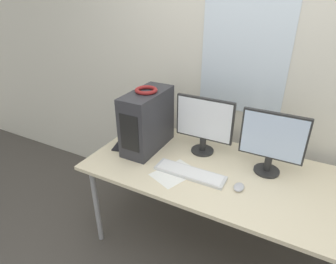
{
  "coord_description": "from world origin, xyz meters",
  "views": [
    {
      "loc": [
        0.36,
        -1.16,
        1.9
      ],
      "look_at": [
        -0.5,
        0.44,
        0.96
      ],
      "focal_mm": 30.0,
      "sensor_mm": 36.0,
      "label": 1
    }
  ],
  "objects_px": {
    "headphones": "(146,90)",
    "monitor_main": "(204,123)",
    "monitor_right_near": "(272,141)",
    "cell_phone": "(120,146)",
    "mouse": "(239,187)",
    "pc_tower": "(147,121)",
    "keyboard": "(190,173)"
  },
  "relations": [
    {
      "from": "headphones",
      "to": "monitor_main",
      "type": "height_order",
      "value": "headphones"
    },
    {
      "from": "monitor_right_near",
      "to": "cell_phone",
      "type": "height_order",
      "value": "monitor_right_near"
    },
    {
      "from": "monitor_right_near",
      "to": "cell_phone",
      "type": "distance_m",
      "value": 1.16
    },
    {
      "from": "mouse",
      "to": "cell_phone",
      "type": "xyz_separation_m",
      "value": [
        -1.0,
        0.08,
        -0.01
      ]
    },
    {
      "from": "pc_tower",
      "to": "cell_phone",
      "type": "relative_size",
      "value": 2.83
    },
    {
      "from": "pc_tower",
      "to": "monitor_right_near",
      "type": "distance_m",
      "value": 0.91
    },
    {
      "from": "mouse",
      "to": "monitor_main",
      "type": "bearing_deg",
      "value": 139.7
    },
    {
      "from": "pc_tower",
      "to": "keyboard",
      "type": "height_order",
      "value": "pc_tower"
    },
    {
      "from": "headphones",
      "to": "monitor_right_near",
      "type": "xyz_separation_m",
      "value": [
        0.91,
        0.09,
        -0.23
      ]
    },
    {
      "from": "cell_phone",
      "to": "mouse",
      "type": "bearing_deg",
      "value": -20.05
    },
    {
      "from": "monitor_right_near",
      "to": "keyboard",
      "type": "relative_size",
      "value": 0.9
    },
    {
      "from": "pc_tower",
      "to": "cell_phone",
      "type": "height_order",
      "value": "pc_tower"
    },
    {
      "from": "pc_tower",
      "to": "mouse",
      "type": "distance_m",
      "value": 0.84
    },
    {
      "from": "keyboard",
      "to": "headphones",
      "type": "bearing_deg",
      "value": 157.16
    },
    {
      "from": "pc_tower",
      "to": "headphones",
      "type": "xyz_separation_m",
      "value": [
        -0.0,
        0.0,
        0.25
      ]
    },
    {
      "from": "monitor_main",
      "to": "pc_tower",
      "type": "bearing_deg",
      "value": -162.09
    },
    {
      "from": "headphones",
      "to": "cell_phone",
      "type": "xyz_separation_m",
      "value": [
        -0.21,
        -0.11,
        -0.47
      ]
    },
    {
      "from": "pc_tower",
      "to": "mouse",
      "type": "relative_size",
      "value": 5.07
    },
    {
      "from": "monitor_main",
      "to": "monitor_right_near",
      "type": "height_order",
      "value": "monitor_right_near"
    },
    {
      "from": "pc_tower",
      "to": "headphones",
      "type": "distance_m",
      "value": 0.25
    },
    {
      "from": "monitor_main",
      "to": "mouse",
      "type": "height_order",
      "value": "monitor_main"
    },
    {
      "from": "monitor_right_near",
      "to": "mouse",
      "type": "bearing_deg",
      "value": -113.51
    },
    {
      "from": "mouse",
      "to": "cell_phone",
      "type": "distance_m",
      "value": 1.0
    },
    {
      "from": "monitor_right_near",
      "to": "cell_phone",
      "type": "relative_size",
      "value": 2.6
    },
    {
      "from": "monitor_main",
      "to": "monitor_right_near",
      "type": "xyz_separation_m",
      "value": [
        0.5,
        -0.05,
        -0.0
      ]
    },
    {
      "from": "headphones",
      "to": "mouse",
      "type": "height_order",
      "value": "headphones"
    },
    {
      "from": "monitor_right_near",
      "to": "keyboard",
      "type": "distance_m",
      "value": 0.58
    },
    {
      "from": "headphones",
      "to": "monitor_right_near",
      "type": "bearing_deg",
      "value": 5.52
    },
    {
      "from": "cell_phone",
      "to": "keyboard",
      "type": "bearing_deg",
      "value": -22.64
    },
    {
      "from": "headphones",
      "to": "cell_phone",
      "type": "bearing_deg",
      "value": -151.96
    },
    {
      "from": "pc_tower",
      "to": "cell_phone",
      "type": "distance_m",
      "value": 0.32
    },
    {
      "from": "pc_tower",
      "to": "monitor_main",
      "type": "distance_m",
      "value": 0.44
    }
  ]
}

